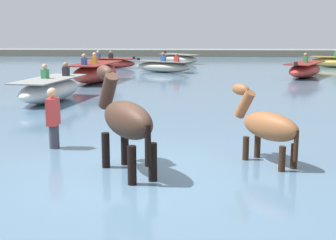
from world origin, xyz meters
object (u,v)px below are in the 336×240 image
at_px(horse_lead_dark_bay, 125,122).
at_px(boat_far_offshore, 336,62).
at_px(person_wading_close, 54,126).
at_px(boat_mid_outer, 180,59).
at_px(boat_mid_channel, 163,66).
at_px(boat_far_inshore, 95,73).
at_px(boat_distant_west, 111,63).
at_px(boat_distant_east, 305,70).
at_px(horse_trailing_chestnut, 267,128).
at_px(boat_near_port, 50,90).

xyz_separation_m(horse_lead_dark_bay, boat_far_offshore, (10.41, 22.87, -0.52)).
xyz_separation_m(boat_far_offshore, person_wading_close, (-12.08, -21.32, 0.12)).
distance_m(boat_mid_outer, person_wading_close, 24.45).
distance_m(boat_mid_channel, person_wading_close, 17.35).
relative_size(boat_far_offshore, boat_far_inshore, 0.79).
bearing_deg(person_wading_close, boat_mid_channel, 86.05).
height_order(boat_distant_west, boat_distant_east, boat_distant_east).
bearing_deg(person_wading_close, boat_distant_west, 96.30).
bearing_deg(boat_far_inshore, horse_trailing_chestnut, -66.28).
bearing_deg(boat_distant_east, boat_near_port, -140.73).
relative_size(horse_trailing_chestnut, boat_far_inshore, 0.41).
distance_m(boat_mid_outer, boat_far_offshore, 10.53).
distance_m(boat_distant_west, boat_far_offshore, 14.35).
height_order(horse_lead_dark_bay, boat_distant_west, horse_lead_dark_bay).
height_order(boat_distant_west, boat_mid_outer, boat_distant_west).
height_order(boat_far_inshore, person_wading_close, boat_far_inshore).
bearing_deg(horse_lead_dark_bay, person_wading_close, 137.00).
relative_size(horse_trailing_chestnut, boat_mid_channel, 0.50).
bearing_deg(horse_trailing_chestnut, person_wading_close, 167.81).
relative_size(boat_mid_outer, boat_near_port, 0.90).
height_order(boat_far_offshore, boat_distant_east, boat_distant_east).
relative_size(horse_lead_dark_bay, boat_distant_east, 0.53).
relative_size(boat_mid_channel, person_wading_close, 2.16).
xyz_separation_m(boat_far_offshore, boat_near_port, (-14.02, -15.10, 0.04)).
distance_m(horse_trailing_chestnut, boat_distant_east, 16.30).
distance_m(horse_trailing_chestnut, boat_distant_west, 22.04).
bearing_deg(boat_mid_outer, boat_mid_channel, -96.52).
bearing_deg(horse_trailing_chestnut, horse_lead_dark_bay, -164.55).
distance_m(boat_mid_channel, boat_far_offshore, 11.60).
distance_m(horse_trailing_chestnut, boat_far_inshore, 14.09).
relative_size(boat_mid_channel, boat_distant_east, 0.86).
xyz_separation_m(boat_far_inshore, person_wading_close, (1.58, -12.01, 0.02)).
height_order(boat_distant_east, person_wading_close, person_wading_close).
relative_size(boat_near_port, boat_distant_east, 0.91).
bearing_deg(boat_near_port, horse_lead_dark_bay, -65.13).
xyz_separation_m(horse_trailing_chestnut, boat_far_inshore, (-5.67, 12.89, -0.20)).
relative_size(boat_mid_channel, boat_far_offshore, 1.03).
bearing_deg(boat_near_port, boat_mid_outer, 77.75).
distance_m(boat_far_offshore, boat_far_inshore, 16.53).
bearing_deg(boat_near_port, horse_trailing_chestnut, -49.70).
relative_size(boat_mid_channel, boat_mid_outer, 1.05).
xyz_separation_m(horse_lead_dark_bay, person_wading_close, (-1.66, 1.55, -0.40)).
xyz_separation_m(horse_trailing_chestnut, boat_far_offshore, (7.99, 22.20, -0.29)).
relative_size(horse_lead_dark_bay, horse_trailing_chestnut, 1.21).
distance_m(horse_trailing_chestnut, person_wading_close, 4.18).
bearing_deg(boat_mid_outer, horse_lead_dark_bay, -90.74).
distance_m(horse_lead_dark_bay, boat_far_inshore, 13.95).
height_order(boat_mid_channel, person_wading_close, person_wading_close).
height_order(boat_mid_channel, boat_distant_east, boat_distant_east).
bearing_deg(boat_mid_channel, boat_far_inshore, -117.64).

